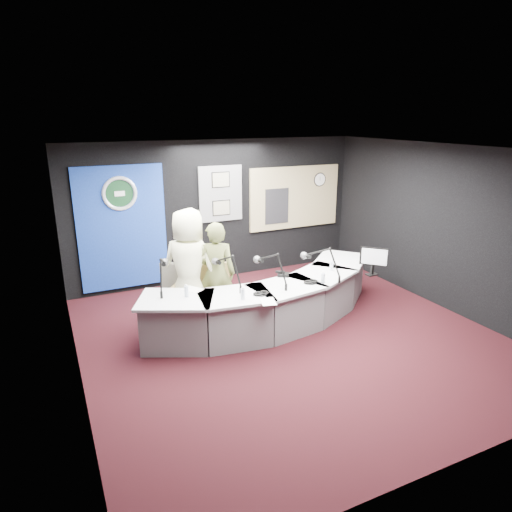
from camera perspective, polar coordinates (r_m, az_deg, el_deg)
name	(u,v)px	position (r m, az deg, el deg)	size (l,w,h in m)	color
ground	(290,337)	(7.11, 4.29, -10.05)	(6.00, 6.00, 0.00)	black
ceiling	(295,150)	(6.33, 4.86, 13.08)	(6.00, 6.00, 0.02)	silver
wall_back	(218,211)	(9.23, -4.75, 5.62)	(6.00, 0.02, 2.80)	black
wall_front	(463,337)	(4.42, 24.44, -9.25)	(6.00, 0.02, 2.80)	black
wall_left	(69,280)	(5.78, -22.30, -2.84)	(0.02, 6.00, 2.80)	black
wall_right	(445,228)	(8.45, 22.56, 3.25)	(0.02, 6.00, 2.80)	black
broadcast_desk	(271,302)	(7.36, 1.90, -5.77)	(4.50, 1.90, 0.75)	silver
backdrop_panel	(122,228)	(8.76, -16.36, 3.34)	(1.60, 0.05, 2.30)	navy
agency_seal	(120,194)	(8.60, -16.69, 7.49)	(0.63, 0.63, 0.07)	silver
seal_center	(120,194)	(8.60, -16.69, 7.49)	(0.48, 0.48, 0.01)	#0E3218
pinboard	(221,194)	(9.15, -4.44, 7.77)	(0.90, 0.04, 1.10)	slate
framed_photo_upper	(221,180)	(9.08, -4.41, 9.48)	(0.34, 0.02, 0.27)	gray
framed_photo_lower	(222,208)	(9.18, -4.33, 6.01)	(0.34, 0.02, 0.27)	gray
booth_window_frame	(295,197)	(9.91, 4.87, 7.32)	(2.12, 0.06, 1.32)	tan
booth_glow	(295,197)	(9.90, 4.90, 7.31)	(2.00, 0.02, 1.20)	beige
equipment_rack	(277,206)	(9.70, 2.62, 6.24)	(0.55, 0.02, 0.75)	black
wall_clock	(320,180)	(10.14, 7.98, 9.45)	(0.28, 0.28, 0.01)	white
armchair_left	(191,296)	(7.47, -8.19, -4.91)	(0.52, 0.52, 0.92)	#9F8348
armchair_right	(217,299)	(7.39, -4.93, -5.32)	(0.48, 0.48, 0.85)	#9F8348
draped_jacket	(176,284)	(7.54, -9.95, -3.45)	(0.50, 0.10, 0.70)	gray
person_man	(189,267)	(7.30, -8.35, -1.38)	(0.92, 0.60, 1.89)	#FEFFCB
person_woman	(216,274)	(7.24, -5.01, -2.25)	(0.62, 0.40, 1.69)	brown
computer_monitor	(373,256)	(7.58, 14.44, -0.04)	(0.47, 0.03, 0.32)	black
desk_phone	(283,275)	(7.40, 3.41, -2.34)	(0.18, 0.14, 0.04)	black
headphones_near	(311,282)	(7.15, 6.85, -3.22)	(0.21, 0.21, 0.03)	black
headphones_far	(261,293)	(6.65, 0.61, -4.69)	(0.20, 0.20, 0.03)	black
paper_stack	(193,289)	(6.91, -7.94, -4.15)	(0.20, 0.29, 0.00)	white
notepad	(268,301)	(6.42, 1.51, -5.71)	(0.20, 0.29, 0.00)	white
boom_mic_a	(163,271)	(6.85, -11.60, -1.88)	(0.33, 0.70, 0.60)	black
boom_mic_b	(228,269)	(6.84, -3.58, -1.57)	(0.29, 0.72, 0.60)	black
boom_mic_c	(271,267)	(6.92, 1.91, -1.33)	(0.32, 0.71, 0.60)	black
boom_mic_d	(322,261)	(7.25, 8.20, -0.63)	(0.45, 0.64, 0.60)	black
water_bottles	(271,281)	(6.92, 1.88, -3.19)	(2.61, 0.57, 0.18)	silver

